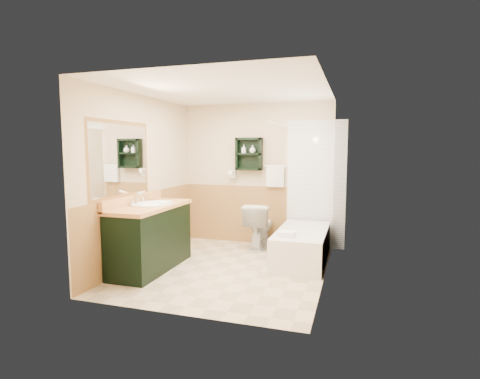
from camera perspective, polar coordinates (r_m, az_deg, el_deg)
name	(u,v)px	position (r m, az deg, el deg)	size (l,w,h in m)	color
floor	(227,269)	(5.25, -1.92, -11.95)	(3.00, 3.00, 0.00)	beige
back_wall	(256,174)	(6.46, 2.50, 2.34)	(2.60, 0.04, 2.40)	beige
left_wall	(141,179)	(5.59, -14.86, 1.52)	(0.04, 3.00, 2.40)	beige
right_wall	(328,184)	(4.74, 13.26, 0.75)	(0.04, 3.00, 2.40)	beige
ceiling	(227,89)	(5.05, -2.03, 15.13)	(2.60, 3.00, 0.04)	white
wainscot_left	(144,227)	(5.67, -14.36, -5.56)	(2.98, 2.98, 1.00)	tan
wainscot_back	(256,215)	(6.51, 2.39, -3.84)	(2.58, 2.58, 1.00)	tan
mirror_frame	(120,160)	(5.08, -17.79, 4.37)	(1.30, 1.30, 1.00)	olive
mirror_glass	(121,160)	(5.08, -17.74, 4.37)	(1.20, 1.20, 0.90)	white
tile_right	(329,190)	(5.50, 13.38, -0.08)	(1.50, 1.50, 2.10)	white
tile_back	(316,185)	(6.24, 11.51, 0.70)	(0.95, 0.95, 2.10)	white
tile_accent	(330,130)	(5.48, 13.50, 8.80)	(1.50, 1.50, 0.10)	#144837
wall_shelf	(249,154)	(6.36, 1.37, 5.44)	(0.45, 0.15, 0.55)	black
hair_dryer	(233,174)	(6.49, -1.13, 2.36)	(0.10, 0.24, 0.18)	white
towel_bar	(275,166)	(6.30, 5.42, 3.58)	(0.40, 0.06, 0.40)	white
curtain_rod	(278,124)	(5.58, 5.81, 9.91)	(0.03, 0.03, 1.60)	silver
shower_curtain	(280,181)	(5.76, 6.07, 1.34)	(1.05, 1.05, 1.70)	beige
vanity	(151,237)	(5.27, -13.43, -7.06)	(0.59, 1.40, 0.89)	black
bathtub	(302,245)	(5.60, 9.43, -8.40)	(0.70, 1.50, 0.47)	white
toilet	(259,226)	(6.24, 2.94, -5.53)	(0.42, 0.75, 0.74)	white
counter_towel	(160,203)	(5.21, -12.15, -2.01)	(0.28, 0.22, 0.04)	white
vanity_book	(148,195)	(5.44, -13.91, -0.79)	(0.16, 0.02, 0.21)	black
tub_towel	(287,234)	(5.09, 7.11, -6.74)	(0.22, 0.19, 0.07)	white
soap_bottle_a	(244,151)	(6.38, 0.60, 5.87)	(0.06, 0.14, 0.07)	white
soap_bottle_b	(253,150)	(6.34, 1.93, 6.04)	(0.10, 0.13, 0.10)	white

